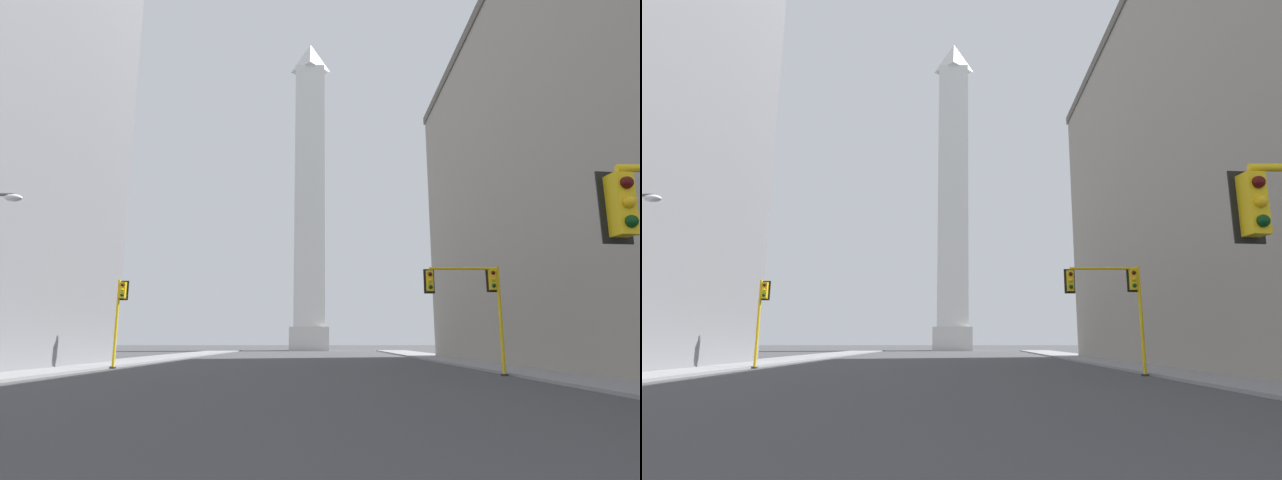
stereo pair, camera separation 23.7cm
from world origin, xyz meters
TOP-DOWN VIEW (x-y plane):
  - sidewalk_left at (-14.27, 32.71)m, footprint 5.00×109.04m
  - sidewalk_right at (14.27, 32.71)m, footprint 5.00×109.04m
  - obelisk at (0.00, 90.86)m, footprint 7.10×7.10m
  - traffic_light_mid_left at (-11.48, 31.51)m, footprint 0.78×0.50m
  - traffic_light_mid_right at (10.15, 24.52)m, footprint 4.14×0.50m

SIDE VIEW (x-z plane):
  - sidewalk_left at x=-14.27m, z-range 0.00..0.15m
  - sidewalk_right at x=14.27m, z-range 0.00..0.15m
  - traffic_light_mid_left at x=-11.48m, z-range 0.93..6.75m
  - traffic_light_mid_right at x=10.15m, z-range 1.46..7.16m
  - obelisk at x=0.00m, z-range -1.06..60.70m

